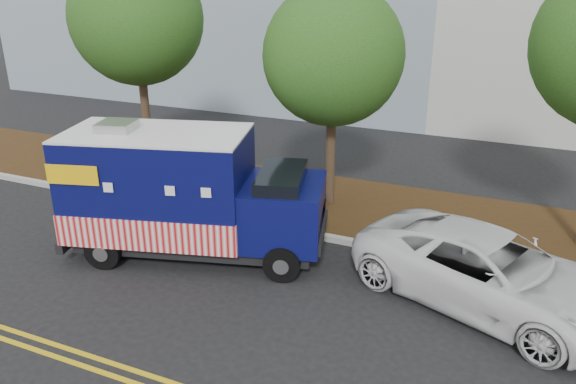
% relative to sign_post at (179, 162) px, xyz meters
% --- Properties ---
extents(ground, '(120.00, 120.00, 0.00)m').
position_rel_sign_post_xyz_m(ground, '(3.02, -2.04, -1.20)').
color(ground, black).
rests_on(ground, ground).
extents(curb, '(120.00, 0.18, 0.15)m').
position_rel_sign_post_xyz_m(curb, '(3.02, -0.64, -1.12)').
color(curb, '#9E9E99').
rests_on(curb, ground).
extents(mulch_strip, '(120.00, 4.00, 0.15)m').
position_rel_sign_post_xyz_m(mulch_strip, '(3.02, 1.46, -1.12)').
color(mulch_strip, black).
rests_on(mulch_strip, ground).
extents(centerline_near, '(120.00, 0.10, 0.01)m').
position_rel_sign_post_xyz_m(centerline_near, '(3.02, -6.49, -1.19)').
color(centerline_near, gold).
rests_on(centerline_near, ground).
extents(centerline_far, '(120.00, 0.10, 0.01)m').
position_rel_sign_post_xyz_m(centerline_far, '(3.02, -6.74, -1.19)').
color(centerline_far, gold).
rests_on(centerline_far, ground).
extents(tree_a, '(3.86, 3.86, 6.83)m').
position_rel_sign_post_xyz_m(tree_a, '(-2.10, 1.40, 3.68)').
color(tree_a, '#38281C').
rests_on(tree_a, ground).
extents(tree_b, '(3.62, 3.62, 6.00)m').
position_rel_sign_post_xyz_m(tree_b, '(3.98, 1.35, 2.98)').
color(tree_b, '#38281C').
rests_on(tree_b, ground).
extents(sign_post, '(0.06, 0.06, 2.40)m').
position_rel_sign_post_xyz_m(sign_post, '(0.00, 0.00, 0.00)').
color(sign_post, '#473828').
rests_on(sign_post, ground).
extents(food_truck, '(6.24, 3.62, 3.11)m').
position_rel_sign_post_xyz_m(food_truck, '(1.80, -2.54, 0.21)').
color(food_truck, black).
rests_on(food_truck, ground).
extents(white_car, '(5.88, 4.24, 1.49)m').
position_rel_sign_post_xyz_m(white_car, '(8.50, -2.04, -0.46)').
color(white_car, white).
rests_on(white_car, ground).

